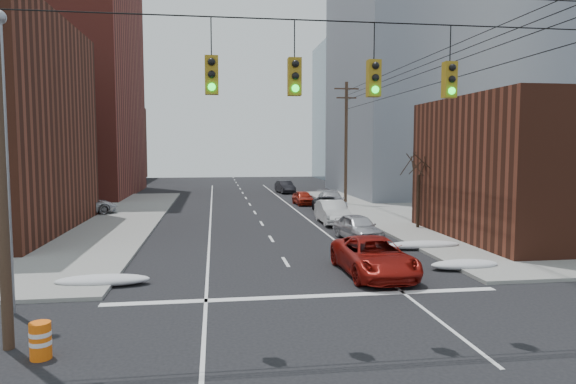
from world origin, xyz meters
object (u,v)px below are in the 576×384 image
object	(u,v)px
parked_car_d	(331,201)
lot_car_a	(37,218)
parked_car_f	(285,187)
lot_car_b	(83,205)
parked_car_b	(332,212)
parked_car_e	(303,198)
construction_barrel	(40,340)
parked_car_a	(358,227)
parked_car_c	(328,204)
red_pickup	(374,257)

from	to	relation	value
parked_car_d	lot_car_a	world-z (taller)	parked_car_d
parked_car_f	lot_car_b	xyz separation A→B (m)	(-17.94, -17.31, 0.14)
parked_car_b	parked_car_e	world-z (taller)	parked_car_b
lot_car_b	lot_car_a	bearing A→B (deg)	154.04
lot_car_a	construction_barrel	distance (m)	21.82
parked_car_a	lot_car_a	size ratio (longest dim) A/B	1.03
parked_car_f	parked_car_c	bearing A→B (deg)	-93.46
lot_car_a	construction_barrel	world-z (taller)	lot_car_a
lot_car_a	parked_car_e	bearing A→B (deg)	-58.64
parked_car_d	parked_car_e	xyz separation A→B (m)	(-1.60, 4.32, -0.14)
parked_car_a	parked_car_e	world-z (taller)	parked_car_a
parked_car_b	parked_car_f	xyz separation A→B (m)	(0.00, 23.86, -0.08)
red_pickup	parked_car_d	size ratio (longest dim) A/B	1.02
parked_car_d	parked_car_f	distance (m)	16.54
parked_car_c	red_pickup	bearing A→B (deg)	-95.16
lot_car_a	lot_car_b	distance (m)	7.01
parked_car_b	red_pickup	bearing A→B (deg)	-95.52
red_pickup	parked_car_b	size ratio (longest dim) A/B	1.15
red_pickup	construction_barrel	world-z (taller)	red_pickup
parked_car_e	parked_car_c	bearing A→B (deg)	-82.64
parked_car_a	construction_barrel	xyz separation A→B (m)	(-12.26, -14.70, -0.26)
parked_car_b	parked_car_f	world-z (taller)	parked_car_b
parked_car_b	construction_barrel	world-z (taller)	parked_car_b
lot_car_a	construction_barrel	bearing A→B (deg)	-163.11
parked_car_c	construction_barrel	size ratio (longest dim) A/B	4.84
parked_car_d	parked_car_a	bearing A→B (deg)	-91.15
parked_car_e	lot_car_b	xyz separation A→B (m)	(-17.94, -5.17, 0.20)
parked_car_c	construction_barrel	xyz separation A→B (m)	(-13.33, -27.30, -0.15)
parked_car_b	parked_car_d	bearing A→B (deg)	78.48
parked_car_e	parked_car_f	distance (m)	12.14
parked_car_e	parked_car_f	bearing A→B (deg)	86.45
parked_car_c	parked_car_b	bearing A→B (deg)	-97.67
parked_car_e	lot_car_a	bearing A→B (deg)	-151.07
parked_car_f	parked_car_d	bearing A→B (deg)	-91.36
parked_car_e	lot_car_b	bearing A→B (deg)	-167.47
parked_car_f	construction_barrel	distance (m)	46.62
red_pickup	lot_car_b	xyz separation A→B (m)	(-16.40, 20.73, 0.08)
lot_car_a	construction_barrel	xyz separation A→B (m)	(6.74, -20.75, -0.36)
parked_car_d	construction_barrel	size ratio (longest dim) A/B	5.81
lot_car_b	parked_car_d	bearing A→B (deg)	-104.75
red_pickup	parked_car_f	size ratio (longest dim) A/B	1.29
parked_car_d	parked_car_f	world-z (taller)	parked_car_d
parked_car_e	construction_barrel	distance (m)	35.06
parked_car_e	construction_barrel	bearing A→B (deg)	-114.02
parked_car_b	construction_barrel	size ratio (longest dim) A/B	5.18
parked_car_b	parked_car_f	size ratio (longest dim) A/B	1.12
parked_car_c	parked_car_a	bearing A→B (deg)	-92.69
red_pickup	parked_car_f	world-z (taller)	red_pickup
parked_car_a	parked_car_f	size ratio (longest dim) A/B	1.01
parked_car_d	parked_car_e	size ratio (longest dim) A/B	1.43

